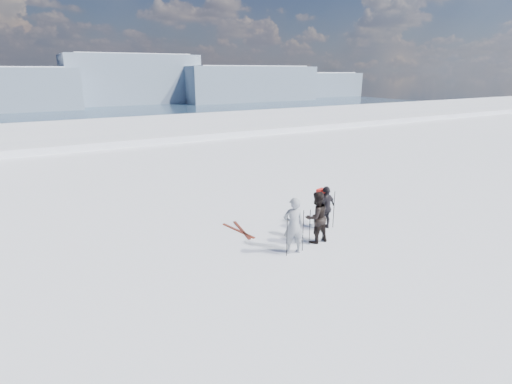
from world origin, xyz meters
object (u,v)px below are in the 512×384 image
(skier_grey, at_px, (293,226))
(skis_loose, at_px, (240,230))
(skier_dark, at_px, (316,217))
(skier_pack, at_px, (326,208))

(skier_grey, height_order, skis_loose, skier_grey)
(skier_dark, bearing_deg, skier_grey, 13.85)
(skier_pack, xyz_separation_m, skis_loose, (-2.71, 1.30, -0.76))
(skis_loose, bearing_deg, skier_dark, -50.11)
(skier_grey, bearing_deg, skier_dark, -147.55)
(skier_grey, relative_size, skier_dark, 1.04)
(skier_grey, height_order, skier_pack, skier_grey)
(skier_dark, xyz_separation_m, skis_loose, (-1.70, 2.04, -0.83))
(skier_grey, relative_size, skier_pack, 1.14)
(skier_dark, relative_size, skier_pack, 1.09)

